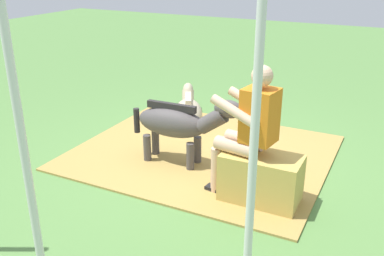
# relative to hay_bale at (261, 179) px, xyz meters

# --- Properties ---
(ground_plane) EXTENTS (24.00, 24.00, 0.00)m
(ground_plane) POSITION_rel_hay_bale_xyz_m (0.77, -0.50, -0.25)
(ground_plane) COLOR #568442
(hay_patch) EXTENTS (3.00, 2.56, 0.02)m
(hay_patch) POSITION_rel_hay_bale_xyz_m (0.99, -0.77, -0.24)
(hay_patch) COLOR #AD8C47
(hay_patch) RESTS_ON ground
(hay_bale) EXTENTS (0.77, 0.42, 0.50)m
(hay_bale) POSITION_rel_hay_bale_xyz_m (0.00, 0.00, 0.00)
(hay_bale) COLOR tan
(hay_bale) RESTS_ON ground
(person_seated) EXTENTS (0.70, 0.48, 1.38)m
(person_seated) POSITION_rel_hay_bale_xyz_m (0.17, -0.02, 0.52)
(person_seated) COLOR #D8AD8C
(person_seated) RESTS_ON ground
(pony_standing) EXTENTS (1.35, 0.35, 0.87)m
(pony_standing) POSITION_rel_hay_bale_xyz_m (1.11, -0.38, 0.26)
(pony_standing) COLOR #4C4747
(pony_standing) RESTS_ON ground
(pony_lying) EXTENTS (0.86, 1.31, 0.42)m
(pony_lying) POSITION_rel_hay_bale_xyz_m (1.63, -1.62, -0.06)
(pony_lying) COLOR tan
(pony_lying) RESTS_ON ground
(tent_pole_left) EXTENTS (0.06, 0.06, 2.48)m
(tent_pole_left) POSITION_rel_hay_bale_xyz_m (-0.29, 1.19, 0.99)
(tent_pole_left) COLOR silver
(tent_pole_left) RESTS_ON ground
(tent_pole_mid) EXTENTS (0.06, 0.06, 2.48)m
(tent_pole_mid) POSITION_rel_hay_bale_xyz_m (1.10, 1.81, 0.99)
(tent_pole_mid) COLOR silver
(tent_pole_mid) RESTS_ON ground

